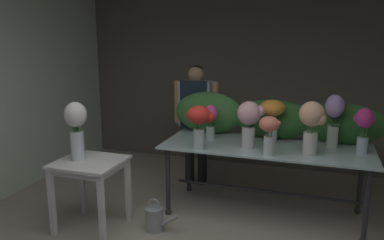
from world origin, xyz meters
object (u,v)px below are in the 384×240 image
vase_coral_stock (269,131)px  vase_peach_dahlias (312,123)px  vase_white_roses_tall (76,127)px  vase_magenta_ranunculus (364,126)px  side_table_white (90,171)px  florist (196,113)px  vase_lilac_snapdragons (334,117)px  watering_can (155,218)px  vase_blush_roses (249,119)px  display_table_glass (266,155)px  vase_scarlet_freesia (199,121)px  vase_sunset_carnations (272,115)px  vase_fuchsia_tulips (210,119)px

vase_coral_stock → vase_peach_dahlias: bearing=21.4°
vase_coral_stock → vase_white_roses_tall: bearing=-163.6°
vase_peach_dahlias → vase_magenta_ranunculus: bearing=23.3°
side_table_white → florist: size_ratio=0.46×
vase_lilac_snapdragons → watering_can: (-1.65, -0.88, -0.99)m
florist → vase_blush_roses: bearing=-43.3°
vase_magenta_ranunculus → vase_lilac_snapdragons: bearing=152.0°
vase_peach_dahlias → vase_coral_stock: 0.42m
vase_blush_roses → vase_white_roses_tall: size_ratio=0.84×
side_table_white → watering_can: bearing=13.7°
vase_magenta_ranunculus → vase_white_roses_tall: (-2.67, -0.89, -0.01)m
vase_blush_roses → vase_magenta_ranunculus: vase_blush_roses is taller
display_table_glass → watering_can: bearing=-143.9°
vase_scarlet_freesia → vase_lilac_snapdragons: bearing=22.0°
florist → vase_scarlet_freesia: 1.07m
florist → vase_blush_roses: size_ratio=3.18×
vase_coral_stock → display_table_glass: bearing=101.3°
display_table_glass → vase_lilac_snapdragons: 0.81m
vase_peach_dahlias → vase_sunset_carnations: vase_peach_dahlias is taller
vase_lilac_snapdragons → vase_fuchsia_tulips: bearing=-174.7°
vase_coral_stock → vase_scarlet_freesia: vase_scarlet_freesia is taller
vase_magenta_ranunculus → vase_white_roses_tall: bearing=-161.6°
vase_scarlet_freesia → vase_white_roses_tall: bearing=-155.3°
vase_magenta_ranunculus → vase_lilac_snapdragons: 0.31m
display_table_glass → side_table_white: bearing=-151.5°
vase_scarlet_freesia → florist: bearing=109.9°
florist → display_table_glass: bearing=-32.5°
vase_coral_stock → vase_magenta_ranunculus: (0.87, 0.36, 0.03)m
side_table_white → vase_lilac_snapdragons: vase_lilac_snapdragons is taller
side_table_white → vase_sunset_carnations: vase_sunset_carnations is taller
vase_blush_roses → display_table_glass: bearing=42.3°
vase_lilac_snapdragons → watering_can: bearing=-151.8°
vase_lilac_snapdragons → side_table_white: bearing=-155.5°
vase_magenta_ranunculus → display_table_glass: bearing=-179.0°
vase_lilac_snapdragons → vase_coral_stock: bearing=-139.7°
display_table_glass → vase_peach_dahlias: (0.45, -0.19, 0.43)m
vase_peach_dahlias → vase_coral_stock: bearing=-158.6°
side_table_white → vase_scarlet_freesia: 1.20m
vase_lilac_snapdragons → watering_can: vase_lilac_snapdragons is taller
vase_fuchsia_tulips → vase_magenta_ranunculus: size_ratio=0.86×
vase_fuchsia_tulips → vase_coral_stock: bearing=-28.7°
vase_coral_stock → vase_lilac_snapdragons: vase_lilac_snapdragons is taller
vase_magenta_ranunculus → side_table_white: bearing=-160.7°
side_table_white → vase_blush_roses: bearing=26.6°
vase_magenta_ranunculus → vase_white_roses_tall: 2.82m
vase_white_roses_tall → watering_can: vase_white_roses_tall is taller
display_table_glass → vase_magenta_ranunculus: (0.93, 0.02, 0.39)m
display_table_glass → vase_sunset_carnations: vase_sunset_carnations is taller
vase_coral_stock → vase_magenta_ranunculus: vase_magenta_ranunculus is taller
vase_coral_stock → watering_can: bearing=-160.2°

